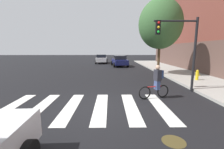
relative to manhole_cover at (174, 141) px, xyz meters
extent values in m
plane|color=black|center=(-2.30, 2.52, 0.00)|extent=(120.00, 120.00, 0.00)
cube|color=silver|center=(-6.01, 2.52, 0.00)|extent=(0.55, 3.54, 0.01)
cube|color=silver|center=(-4.72, 2.52, 0.00)|extent=(0.55, 3.54, 0.01)
cube|color=silver|center=(-3.42, 2.52, 0.00)|extent=(0.55, 3.54, 0.01)
cube|color=silver|center=(-2.13, 2.52, 0.00)|extent=(0.55, 3.54, 0.01)
cube|color=silver|center=(-0.83, 2.52, 0.00)|extent=(0.55, 3.54, 0.01)
cube|color=silver|center=(0.46, 2.52, 0.00)|extent=(0.55, 3.54, 0.01)
cylinder|color=#473D1E|center=(0.00, 0.00, 0.00)|extent=(0.64, 0.64, 0.01)
cube|color=navy|center=(-0.36, 18.59, 0.67)|extent=(2.26, 4.67, 0.69)
cube|color=black|center=(-0.35, 18.45, 1.29)|extent=(1.83, 2.31, 0.54)
cylinder|color=black|center=(-1.45, 19.93, 0.33)|extent=(0.30, 0.69, 0.67)
cylinder|color=black|center=(0.43, 20.12, 0.33)|extent=(0.30, 0.69, 0.67)
cylinder|color=black|center=(-1.15, 17.06, 0.33)|extent=(0.30, 0.69, 0.67)
cylinder|color=black|center=(0.72, 17.25, 0.33)|extent=(0.30, 0.69, 0.67)
cube|color=silver|center=(-3.24, 23.56, 0.66)|extent=(1.86, 4.48, 0.68)
cube|color=black|center=(-3.24, 23.41, 1.27)|extent=(1.63, 2.15, 0.53)
cylinder|color=black|center=(-4.20, 24.96, 0.32)|extent=(0.24, 0.66, 0.66)
cylinder|color=black|center=(-2.34, 24.99, 0.32)|extent=(0.24, 0.66, 0.66)
cylinder|color=black|center=(-4.15, 22.12, 0.32)|extent=(0.24, 0.66, 0.66)
cylinder|color=black|center=(-2.29, 22.15, 0.32)|extent=(0.24, 0.66, 0.66)
torus|color=black|center=(1.01, 3.84, 0.33)|extent=(0.65, 0.24, 0.66)
torus|color=black|center=(0.00, 3.54, 0.33)|extent=(0.65, 0.24, 0.66)
cylinder|color=red|center=(0.50, 3.69, 0.61)|extent=(0.87, 0.30, 0.05)
cylinder|color=red|center=(0.65, 3.73, 0.68)|extent=(0.04, 0.04, 0.45)
cube|color=#384772|center=(0.65, 3.73, 0.73)|extent=(0.27, 0.32, 0.56)
cube|color=#26262D|center=(0.65, 3.73, 1.18)|extent=(0.33, 0.41, 0.56)
sphere|color=tan|center=(0.65, 3.73, 1.58)|extent=(0.22, 0.22, 0.22)
cube|color=navy|center=(0.83, 3.78, 1.23)|extent=(0.23, 0.31, 0.40)
cylinder|color=black|center=(3.09, 4.94, 2.10)|extent=(0.14, 0.14, 4.20)
cylinder|color=black|center=(1.89, 4.94, 4.00)|extent=(2.40, 0.10, 0.10)
cube|color=black|center=(0.93, 4.94, 3.65)|extent=(0.24, 0.20, 0.76)
sphere|color=red|center=(0.93, 4.83, 3.89)|extent=(0.14, 0.14, 0.14)
sphere|color=gold|center=(0.93, 4.83, 3.65)|extent=(0.14, 0.14, 0.14)
sphere|color=green|center=(0.93, 4.83, 3.41)|extent=(0.14, 0.14, 0.14)
cylinder|color=gold|center=(4.89, 7.59, 0.47)|extent=(0.22, 0.22, 0.65)
sphere|color=gold|center=(4.89, 7.59, 0.84)|extent=(0.18, 0.18, 0.18)
cylinder|color=gold|center=(5.05, 7.59, 0.50)|extent=(0.12, 0.09, 0.09)
cylinder|color=#4C3823|center=(2.88, 10.70, 1.58)|extent=(0.24, 0.24, 3.17)
ellipsoid|color=#386033|center=(2.88, 10.70, 4.74)|extent=(3.94, 3.94, 4.53)
camera|label=1|loc=(-1.72, -3.77, 2.47)|focal=24.53mm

